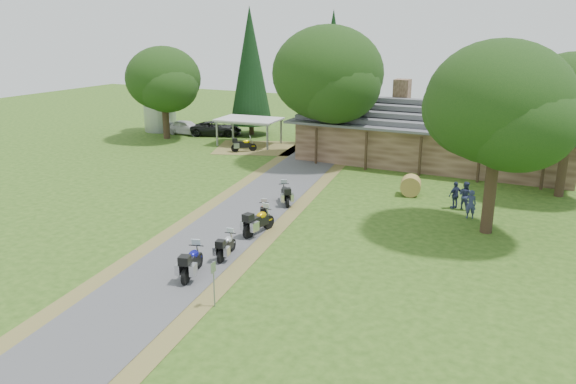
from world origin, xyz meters
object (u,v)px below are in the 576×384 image
at_px(motorcycle_row_e, 285,193).
at_px(motorcycle_row_d, 264,212).
at_px(lodge, 435,131).
at_px(hay_bale, 411,185).
at_px(motorcycle_row_c, 259,220).
at_px(car_white_sedan, 186,125).
at_px(motorcycle_carport_a, 244,144).
at_px(motorcycle_row_b, 226,245).
at_px(carport, 249,132).
at_px(silo, 159,99).
at_px(motorcycle_row_a, 192,260).
at_px(car_dark_suv, 216,125).

bearing_deg(motorcycle_row_e, motorcycle_row_d, 151.09).
xyz_separation_m(lodge, hay_bale, (0.64, -9.52, -1.82)).
bearing_deg(motorcycle_row_c, car_white_sedan, 52.25).
bearing_deg(motorcycle_carport_a, motorcycle_row_e, -88.71).
relative_size(lodge, motorcycle_row_b, 11.95).
distance_m(lodge, carport, 16.33).
relative_size(motorcycle_row_e, motorcycle_carport_a, 1.01).
xyz_separation_m(silo, motorcycle_row_b, (23.29, -24.69, -2.63)).
bearing_deg(motorcycle_row_c, motorcycle_row_e, 20.18).
relative_size(motorcycle_row_a, motorcycle_row_c, 0.98).
bearing_deg(silo, car_white_sedan, -8.24).
height_order(car_dark_suv, hay_bale, car_dark_suv).
bearing_deg(car_dark_suv, hay_bale, -138.11).
xyz_separation_m(carport, car_dark_suv, (-5.03, 2.35, -0.15)).
xyz_separation_m(carport, car_white_sedan, (-7.99, 1.53, -0.29)).
bearing_deg(motorcycle_row_b, motorcycle_row_d, -1.65).
bearing_deg(silo, motorcycle_row_b, -46.68).
bearing_deg(car_white_sedan, motorcycle_row_e, -132.77).
relative_size(car_white_sedan, car_dark_suv, 0.99).
bearing_deg(car_dark_suv, silo, 72.22).
distance_m(motorcycle_row_e, hay_bale, 8.09).
height_order(motorcycle_row_c, motorcycle_row_e, motorcycle_row_c).
bearing_deg(car_white_sedan, hay_bale, -115.74).
bearing_deg(motorcycle_row_e, hay_bale, -86.41).
height_order(lodge, motorcycle_row_a, lodge).
xyz_separation_m(silo, motorcycle_row_d, (22.51, -19.65, -2.67)).
bearing_deg(silo, motorcycle_row_e, -36.31).
height_order(motorcycle_row_b, motorcycle_carport_a, motorcycle_carport_a).
height_order(motorcycle_row_e, motorcycle_carport_a, motorcycle_row_e).
bearing_deg(motorcycle_row_b, car_white_sedan, 28.89).
xyz_separation_m(car_dark_suv, hay_bale, (21.95, -11.51, -0.39)).
bearing_deg(hay_bale, motorcycle_row_a, -108.71).
distance_m(car_dark_suv, motorcycle_row_e, 22.80).
height_order(car_white_sedan, hay_bale, car_white_sedan).
relative_size(motorcycle_row_e, hay_bale, 1.54).
height_order(lodge, hay_bale, lodge).
xyz_separation_m(lodge, motorcycle_carport_a, (-15.23, -3.13, -1.79)).
height_order(car_white_sedan, motorcycle_row_e, car_white_sedan).
distance_m(motorcycle_row_b, motorcycle_row_e, 8.50).
distance_m(motorcycle_row_c, motorcycle_carport_a, 19.64).
bearing_deg(motorcycle_carport_a, motorcycle_row_b, -100.25).
distance_m(motorcycle_row_a, motorcycle_row_e, 10.85).
bearing_deg(car_dark_suv, motorcycle_row_a, -169.27).
xyz_separation_m(silo, motorcycle_row_c, (23.15, -21.37, -2.51)).
relative_size(silo, motorcycle_row_b, 3.62).
height_order(silo, motorcycle_row_d, silo).
distance_m(carport, motorcycle_row_a, 27.57).
xyz_separation_m(motorcycle_row_e, hay_bale, (6.30, 5.07, -0.03)).
height_order(carport, motorcycle_row_d, carport).
height_order(car_white_sedan, motorcycle_row_a, car_white_sedan).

